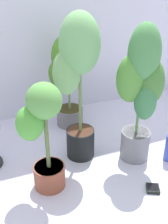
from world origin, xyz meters
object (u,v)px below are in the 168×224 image
object	(u,v)px
potted_plant_back_center	(67,72)
potted_plant_center	(77,73)
potted_plant_front_left	(42,133)
hygrometer_box	(153,188)
potted_plant_front_right	(141,88)

from	to	relation	value
potted_plant_back_center	potted_plant_center	bearing A→B (deg)	-100.31
potted_plant_front_left	hygrometer_box	bearing A→B (deg)	-25.56
potted_plant_center	potted_plant_front_right	xyz separation A→B (m)	(0.37, -0.18, -0.09)
potted_plant_center	potted_plant_front_left	size ratio (longest dim) A/B	1.45
potted_plant_front_right	potted_plant_front_left	bearing A→B (deg)	-175.67
potted_plant_front_right	potted_plant_front_left	xyz separation A→B (m)	(-0.68, -0.05, -0.15)
potted_plant_back_center	hygrometer_box	world-z (taller)	potted_plant_back_center
potted_plant_front_right	hygrometer_box	bearing A→B (deg)	-101.42
hygrometer_box	potted_plant_center	bearing A→B (deg)	-33.02
potted_plant_center	potted_plant_back_center	bearing A→B (deg)	79.69
potted_plant_back_center	hygrometer_box	distance (m)	1.11
potted_plant_back_center	hygrometer_box	bearing A→B (deg)	-77.21
potted_plant_front_right	potted_plant_back_center	size ratio (longest dim) A/B	1.22
potted_plant_front_right	hygrometer_box	world-z (taller)	potted_plant_front_right
potted_plant_front_left	potted_plant_back_center	size ratio (longest dim) A/B	0.89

